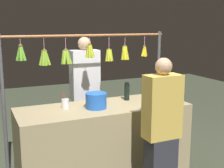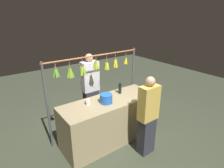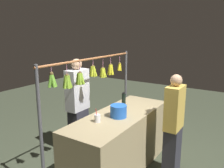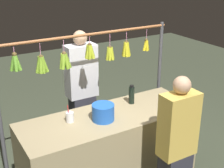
% 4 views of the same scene
% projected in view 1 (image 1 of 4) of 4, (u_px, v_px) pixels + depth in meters
% --- Properties ---
extents(market_counter, '(1.99, 0.72, 0.91)m').
position_uv_depth(market_counter, '(104.00, 143.00, 3.65)').
color(market_counter, tan).
rests_on(market_counter, ground).
extents(display_rack, '(2.18, 0.14, 1.75)m').
position_uv_depth(display_rack, '(84.00, 69.00, 3.91)').
color(display_rack, '#4C4C51').
rests_on(display_rack, ground).
extents(water_bottle, '(0.07, 0.07, 0.23)m').
position_uv_depth(water_bottle, '(127.00, 92.00, 3.83)').
color(water_bottle, black).
rests_on(water_bottle, market_counter).
extents(blue_bucket, '(0.24, 0.24, 0.18)m').
position_uv_depth(blue_bucket, '(96.00, 101.00, 3.46)').
color(blue_bucket, blue).
rests_on(blue_bucket, market_counter).
extents(drink_cup, '(0.08, 0.08, 0.19)m').
position_uv_depth(drink_cup, '(65.00, 104.00, 3.46)').
color(drink_cup, silver).
rests_on(drink_cup, market_counter).
extents(vendor_person, '(0.40, 0.22, 1.67)m').
position_uv_depth(vendor_person, '(85.00, 96.00, 4.41)').
color(vendor_person, '#2D2D38').
rests_on(vendor_person, ground).
extents(customer_person, '(0.36, 0.20, 1.54)m').
position_uv_depth(customer_person, '(161.00, 135.00, 3.08)').
color(customer_person, '#2D2D38').
rests_on(customer_person, ground).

